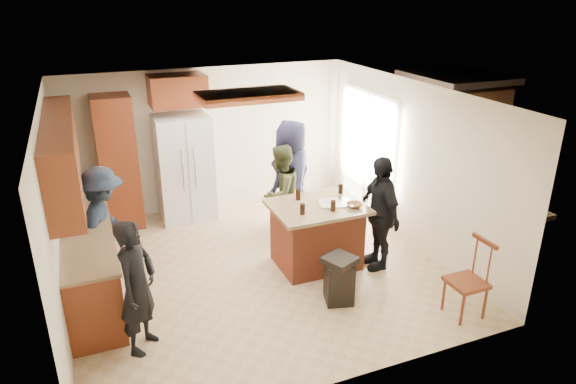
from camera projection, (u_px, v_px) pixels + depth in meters
name	position (u px, v px, depth m)	size (l,w,h in m)	color
room_shell	(440.00, 146.00, 10.01)	(8.00, 5.20, 5.00)	tan
person_front_left	(137.00, 287.00, 5.48)	(0.56, 0.41, 1.55)	black
person_behind_left	(281.00, 193.00, 7.97)	(0.75, 0.46, 1.55)	#3A4126
person_behind_right	(291.00, 177.00, 8.22)	(0.90, 0.59, 1.84)	black
person_side_right	(379.00, 213.00, 7.15)	(0.97, 0.50, 1.65)	black
person_counter	(105.00, 226.00, 6.81)	(1.04, 0.48, 1.61)	#182130
left_cabinetry	(80.00, 221.00, 6.58)	(0.64, 3.00, 2.30)	maroon
back_wall_units	(133.00, 145.00, 8.29)	(1.80, 0.60, 2.45)	maroon
refrigerator	(184.00, 168.00, 8.68)	(0.90, 0.76, 1.80)	white
kitchen_island	(317.00, 234.00, 7.30)	(1.28, 1.03, 0.93)	brown
island_items	(335.00, 202.00, 7.13)	(0.92, 0.69, 0.15)	silver
trash_bin	(339.00, 279.00, 6.48)	(0.47, 0.47, 0.63)	black
spindle_chair	(468.00, 282.00, 6.17)	(0.42, 0.42, 0.99)	maroon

